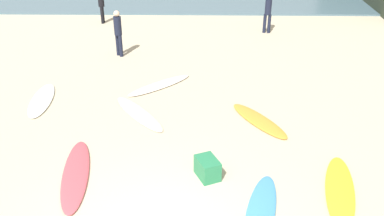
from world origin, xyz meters
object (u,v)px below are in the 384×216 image
at_px(surfboard_0, 139,113).
at_px(surfboard_5, 160,85).
at_px(surfboard_4, 261,213).
at_px(beachgoer_near, 101,4).
at_px(surfboard_2, 340,190).
at_px(beachgoer_far, 118,31).
at_px(surfboard_3, 42,100).
at_px(beach_cooler, 207,168).
at_px(beachgoer_mid, 268,11).
at_px(surfboard_6, 76,174).
at_px(surfboard_1, 259,120).

distance_m(surfboard_0, surfboard_5, 1.94).
distance_m(surfboard_4, beachgoer_near, 14.57).
bearing_deg(surfboard_2, beachgoer_far, -38.91).
relative_size(surfboard_5, beachgoer_near, 1.46).
relative_size(surfboard_3, beach_cooler, 4.20).
height_order(surfboard_5, beachgoer_far, beachgoer_far).
bearing_deg(surfboard_4, beachgoer_mid, 96.33).
bearing_deg(beachgoer_mid, surfboard_2, 97.53).
bearing_deg(beachgoer_far, beach_cooler, 160.41).
height_order(beachgoer_near, beachgoer_far, beachgoer_far).
xyz_separation_m(surfboard_3, beachgoer_mid, (7.57, 7.12, 0.93)).
height_order(surfboard_3, surfboard_5, surfboard_5).
relative_size(surfboard_5, beach_cooler, 4.39).
height_order(surfboard_2, beachgoer_far, beachgoer_far).
xyz_separation_m(surfboard_0, beachgoer_far, (-1.36, 4.73, 0.92)).
bearing_deg(surfboard_6, beachgoer_near, -90.69).
height_order(surfboard_3, beachgoer_near, beachgoer_near).
xyz_separation_m(surfboard_1, beachgoer_near, (-6.24, 9.79, 0.88)).
xyz_separation_m(surfboard_4, beachgoer_far, (-4.14, 8.63, 0.91)).
height_order(surfboard_4, surfboard_6, surfboard_4).
distance_m(surfboard_2, beachgoer_far, 9.88).
bearing_deg(surfboard_6, surfboard_1, -160.18).
bearing_deg(beachgoer_near, beachgoer_mid, -105.19).
bearing_deg(beach_cooler, surfboard_0, 123.34).
distance_m(surfboard_6, beach_cooler, 2.77).
bearing_deg(beach_cooler, beachgoer_mid, 75.24).
relative_size(surfboard_0, beach_cooler, 4.45).
distance_m(beachgoer_near, beach_cooler, 13.15).
bearing_deg(surfboard_1, surfboard_0, 143.89).
relative_size(surfboard_2, surfboard_3, 1.02).
xyz_separation_m(surfboard_2, beachgoer_near, (-7.47, 12.65, 0.88)).
xyz_separation_m(surfboard_3, surfboard_4, (5.72, -4.68, 0.01)).
height_order(beachgoer_mid, beach_cooler, beachgoer_mid).
bearing_deg(surfboard_4, surfboard_3, 155.92).
xyz_separation_m(surfboard_0, surfboard_5, (0.40, 1.90, 0.01)).
xyz_separation_m(surfboard_2, surfboard_4, (-1.66, -0.69, -0.00)).
relative_size(beachgoer_near, beachgoer_far, 0.97).
xyz_separation_m(surfboard_3, beach_cooler, (4.76, -3.55, 0.18)).
bearing_deg(beachgoer_far, surfboard_6, 140.58).
height_order(surfboard_4, beach_cooler, beach_cooler).
bearing_deg(beachgoer_far, beachgoer_mid, -104.66).
relative_size(surfboard_5, beachgoer_mid, 1.40).
distance_m(beachgoer_near, beachgoer_far, 4.99).
bearing_deg(surfboard_1, beach_cooler, -149.85).
height_order(surfboard_2, beachgoer_near, beachgoer_near).
xyz_separation_m(surfboard_6, beachgoer_near, (-2.08, 12.21, 0.88)).
bearing_deg(surfboard_6, beachgoer_mid, -127.94).
bearing_deg(surfboard_2, beachgoer_near, -44.50).
height_order(surfboard_0, surfboard_1, surfboard_1).
bearing_deg(surfboard_2, surfboard_0, -20.88).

